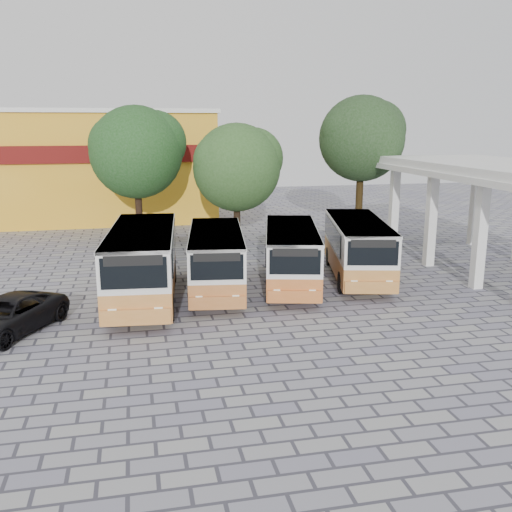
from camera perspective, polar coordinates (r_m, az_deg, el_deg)
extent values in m
plane|color=slate|center=(22.73, 6.75, -5.62)|extent=(90.00, 90.00, 0.00)
cube|color=silver|center=(34.59, 13.64, 4.82)|extent=(0.45, 0.45, 5.00)
cube|color=silver|center=(37.19, 21.05, 4.87)|extent=(0.45, 0.45, 5.00)
cube|color=silver|center=(30.10, 23.92, 8.07)|extent=(6.60, 15.60, 0.40)
cube|color=silver|center=(30.12, 23.86, 7.41)|extent=(6.80, 15.80, 0.30)
cube|color=gold|center=(46.62, -17.10, 8.51)|extent=(20.00, 10.00, 8.00)
cube|color=#590C0A|center=(41.47, -17.78, 9.64)|extent=(20.00, 0.20, 1.20)
cube|color=silver|center=(46.51, -17.45, 13.61)|extent=(20.40, 10.40, 0.30)
cube|color=#BE7532|center=(24.26, -11.16, -2.23)|extent=(3.24, 8.58, 1.10)
cube|color=silver|center=(23.95, -11.29, 0.82)|extent=(3.24, 8.58, 1.54)
cube|color=silver|center=(23.81, -11.37, 2.49)|extent=(3.29, 8.58, 0.13)
cube|color=black|center=(23.97, -14.35, 0.71)|extent=(0.66, 6.90, 1.10)
cube|color=black|center=(23.99, -8.25, 1.00)|extent=(0.66, 6.90, 1.10)
cube|color=black|center=(19.84, -11.06, -1.65)|extent=(2.25, 0.25, 1.10)
cube|color=black|center=(19.74, -11.12, -0.42)|extent=(1.99, 0.23, 0.36)
cylinder|color=black|center=(21.78, -13.94, -5.30)|extent=(0.29, 1.05, 1.05)
cylinder|color=black|center=(21.81, -7.97, -5.01)|extent=(0.29, 1.05, 1.05)
cylinder|color=black|center=(27.02, -13.64, -1.71)|extent=(0.29, 1.05, 1.05)
cylinder|color=black|center=(27.04, -8.84, -1.48)|extent=(0.29, 1.05, 1.05)
cube|color=#AD632B|center=(25.25, -3.98, -1.67)|extent=(3.18, 7.63, 0.97)
cube|color=silver|center=(24.98, -4.02, 0.92)|extent=(3.18, 7.63, 1.36)
cube|color=silver|center=(24.85, -4.04, 2.33)|extent=(3.23, 7.63, 0.11)
cube|color=black|center=(24.84, -6.60, 0.83)|extent=(0.86, 6.06, 0.97)
cube|color=black|center=(25.15, -1.47, 1.07)|extent=(0.86, 6.06, 0.97)
cube|color=black|center=(21.39, -2.60, -1.09)|extent=(1.98, 0.31, 0.97)
cube|color=black|center=(21.30, -2.61, -0.08)|extent=(1.75, 0.29, 0.31)
cylinder|color=black|center=(22.94, -5.58, -4.20)|extent=(0.26, 0.92, 0.92)
cylinder|color=black|center=(23.23, -0.67, -3.91)|extent=(0.26, 0.92, 0.92)
cylinder|color=black|center=(27.54, -6.74, -1.28)|extent=(0.26, 0.92, 0.92)
cylinder|color=black|center=(27.79, -2.64, -1.07)|extent=(0.26, 0.92, 0.92)
cube|color=#BB6026|center=(26.02, 3.53, -1.21)|extent=(3.89, 7.72, 0.97)
cube|color=silver|center=(25.76, 3.57, 1.30)|extent=(3.89, 7.72, 1.36)
cube|color=silver|center=(25.64, 3.59, 2.67)|extent=(3.93, 7.73, 0.11)
cube|color=black|center=(25.47, 1.12, 1.23)|extent=(1.47, 5.95, 0.97)
cube|color=black|center=(26.08, 5.97, 1.44)|extent=(1.47, 5.95, 0.97)
cube|color=black|center=(22.28, 6.15, -0.58)|extent=(1.95, 0.51, 0.97)
cube|color=black|center=(22.19, 6.17, 0.40)|extent=(1.72, 0.47, 0.31)
cylinder|color=black|center=(23.62, 2.75, -3.63)|extent=(0.26, 0.93, 0.93)
cylinder|color=black|center=(24.20, 7.34, -3.32)|extent=(0.26, 0.93, 0.93)
cylinder|color=black|center=(28.14, 0.24, -0.88)|extent=(0.26, 0.93, 0.93)
cylinder|color=black|center=(28.62, 4.16, -0.67)|extent=(0.26, 0.93, 0.93)
cube|color=#B77331|center=(27.69, 10.06, -0.44)|extent=(4.00, 8.03, 1.01)
cube|color=silver|center=(27.44, 10.16, 2.03)|extent=(4.00, 8.03, 1.42)
cube|color=silver|center=(27.32, 10.22, 3.37)|extent=(4.04, 8.04, 0.12)
cube|color=black|center=(27.02, 7.85, 1.97)|extent=(1.49, 6.21, 1.01)
cube|color=black|center=(27.90, 12.40, 2.14)|extent=(1.49, 6.21, 1.01)
cube|color=black|center=(23.97, 13.64, 0.30)|extent=(2.03, 0.52, 1.01)
cube|color=black|center=(23.89, 13.69, 1.25)|extent=(1.80, 0.47, 0.33)
cylinder|color=black|center=(25.16, 9.96, -2.72)|extent=(0.27, 0.96, 0.96)
cylinder|color=black|center=(26.00, 14.22, -2.42)|extent=(0.27, 0.96, 0.96)
cylinder|color=black|center=(29.71, 6.37, -0.17)|extent=(0.27, 0.96, 0.96)
cylinder|color=black|center=(30.42, 10.09, 0.02)|extent=(0.27, 0.96, 0.96)
cylinder|color=black|center=(36.97, -11.63, 4.64)|extent=(0.43, 0.43, 3.98)
sphere|color=#183F14|center=(36.63, -11.89, 10.12)|extent=(5.74, 5.74, 5.74)
sphere|color=#183F14|center=(36.94, -10.12, 11.11)|extent=(4.02, 4.02, 4.02)
sphere|color=#183F14|center=(36.42, -13.52, 10.71)|extent=(3.73, 3.73, 3.73)
cylinder|color=black|center=(34.84, -1.91, 3.95)|extent=(0.41, 0.41, 3.44)
sphere|color=#264A1B|center=(34.50, -1.95, 8.84)|extent=(5.26, 5.26, 5.26)
sphere|color=#264A1B|center=(34.96, -0.32, 9.77)|extent=(3.68, 3.68, 3.68)
sphere|color=#264A1B|center=(34.12, -3.43, 9.44)|extent=(3.42, 3.42, 3.42)
cylinder|color=black|center=(37.24, 10.26, 5.06)|extent=(0.46, 0.46, 4.38)
sphere|color=black|center=(36.91, 10.52, 11.47)|extent=(5.33, 5.33, 5.33)
sphere|color=black|center=(37.59, 11.92, 12.25)|extent=(3.73, 3.73, 3.73)
sphere|color=black|center=(36.37, 9.28, 12.13)|extent=(3.47, 3.47, 3.47)
imported|color=black|center=(22.00, -23.62, -5.50)|extent=(4.20, 5.17, 1.31)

